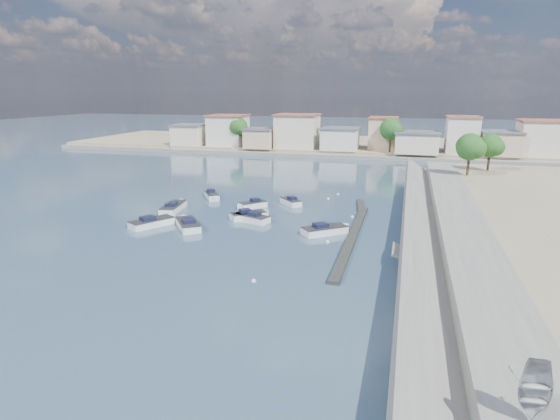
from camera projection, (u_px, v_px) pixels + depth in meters
name	position (u px, v px, depth m)	size (l,w,h in m)	color
ground	(332.00, 183.00, 80.37)	(400.00, 400.00, 0.00)	#2E4A5C
seawall_walkway	(463.00, 231.00, 50.19)	(5.00, 90.00, 1.80)	slate
breakwater	(354.00, 230.00, 53.05)	(2.00, 31.02, 0.35)	black
far_shore_land	(363.00, 146.00, 128.76)	(160.00, 40.00, 1.40)	gray
far_shore_quay	(354.00, 157.00, 109.22)	(160.00, 2.50, 0.80)	slate
far_town	(403.00, 136.00, 110.87)	(113.01, 12.80, 8.35)	beige
shore_trees	(391.00, 134.00, 102.93)	(74.56, 38.32, 7.92)	#38281E
motorboat_a	(188.00, 224.00, 54.50)	(4.81, 5.46, 1.48)	white
motorboat_b	(250.00, 215.00, 58.35)	(4.53, 4.29, 1.48)	white
motorboat_c	(250.00, 218.00, 57.09)	(5.10, 3.26, 1.48)	white
motorboat_d	(251.00, 205.00, 63.46)	(3.68, 3.87, 1.48)	white
motorboat_e	(154.00, 223.00, 55.24)	(4.44, 5.52, 1.48)	white
motorboat_f	(290.00, 202.00, 65.41)	(3.72, 3.87, 1.48)	white
motorboat_g	(212.00, 196.00, 68.95)	(3.59, 4.27, 1.48)	white
motorboat_h	(327.00, 230.00, 52.22)	(5.19, 4.77, 1.48)	white
sailboat	(174.00, 207.00, 62.41)	(2.83, 6.52, 9.00)	white
mooring_buoys	(324.00, 222.00, 56.65)	(5.90, 35.76, 0.40)	white
overturned_dinghy	(530.00, 416.00, 19.92)	(3.07, 1.44, 0.58)	#A5A8AD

